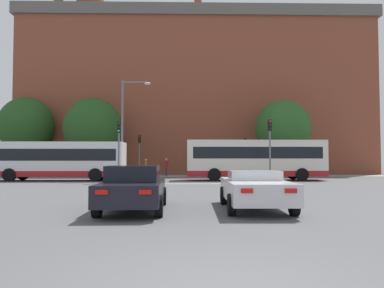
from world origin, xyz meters
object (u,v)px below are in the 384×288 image
(traffic_light_near_right, at_px, (270,141))
(street_lamp_junction, at_px, (127,120))
(traffic_light_far_right, at_px, (245,150))
(traffic_light_far_left, at_px, (139,148))
(pedestrian_walking_west, at_px, (146,166))
(pedestrian_waiting, at_px, (166,165))
(bus_crossing_lead, at_px, (255,159))
(car_saloon_left, at_px, (134,187))
(traffic_light_near_left, at_px, (119,142))
(pedestrian_walking_east, at_px, (112,167))
(car_roadster_right, at_px, (255,189))
(bus_crossing_trailing, at_px, (58,160))

(traffic_light_near_right, bearing_deg, street_lamp_junction, 163.71)
(traffic_light_far_right, height_order, street_lamp_junction, street_lamp_junction)
(traffic_light_far_left, xyz_separation_m, pedestrian_walking_west, (0.61, 0.53, -1.76))
(pedestrian_waiting, bearing_deg, traffic_light_far_right, -77.13)
(bus_crossing_lead, height_order, traffic_light_far_left, traffic_light_far_left)
(car_saloon_left, height_order, traffic_light_far_left, traffic_light_far_left)
(traffic_light_near_left, height_order, pedestrian_walking_west, traffic_light_near_left)
(traffic_light_near_left, xyz_separation_m, traffic_light_near_right, (10.75, -0.41, 0.08))
(traffic_light_near_right, relative_size, street_lamp_junction, 0.57)
(pedestrian_walking_east, bearing_deg, car_roadster_right, -47.25)
(bus_crossing_lead, bearing_deg, car_saloon_left, 157.85)
(traffic_light_near_right, distance_m, pedestrian_waiting, 14.55)
(car_roadster_right, distance_m, traffic_light_near_right, 14.81)
(car_saloon_left, bearing_deg, street_lamp_junction, 98.55)
(pedestrian_waiting, bearing_deg, pedestrian_walking_west, 114.71)
(bus_crossing_trailing, relative_size, pedestrian_walking_east, 6.50)
(bus_crossing_lead, xyz_separation_m, traffic_light_far_left, (-10.21, 7.76, 1.08))
(car_saloon_left, distance_m, bus_crossing_trailing, 19.45)
(bus_crossing_lead, relative_size, pedestrian_walking_east, 6.86)
(traffic_light_near_left, bearing_deg, traffic_light_far_right, 44.76)
(pedestrian_walking_east, relative_size, pedestrian_walking_west, 0.91)
(traffic_light_far_left, xyz_separation_m, pedestrian_walking_east, (-2.99, 1.21, -1.86))
(car_roadster_right, height_order, traffic_light_far_left, traffic_light_far_left)
(traffic_light_far_right, bearing_deg, pedestrian_waiting, 173.39)
(traffic_light_near_right, xyz_separation_m, street_lamp_junction, (-10.59, 3.09, 1.81))
(car_roadster_right, bearing_deg, street_lamp_junction, 113.00)
(traffic_light_near_left, distance_m, pedestrian_walking_east, 12.62)
(traffic_light_far_left, xyz_separation_m, pedestrian_waiting, (2.68, 0.72, -1.71))
(pedestrian_walking_east, bearing_deg, traffic_light_near_right, -20.16)
(traffic_light_far_right, bearing_deg, bus_crossing_trailing, -153.79)
(bus_crossing_lead, xyz_separation_m, traffic_light_near_left, (-10.37, -3.17, 1.20))
(traffic_light_far_right, height_order, pedestrian_waiting, traffic_light_far_right)
(traffic_light_near_right, relative_size, pedestrian_walking_west, 2.57)
(car_saloon_left, xyz_separation_m, pedestrian_waiting, (-0.23, 26.40, 0.34))
(street_lamp_junction, bearing_deg, pedestrian_walking_west, 86.04)
(traffic_light_far_right, distance_m, pedestrian_walking_west, 10.20)
(traffic_light_near_left, bearing_deg, pedestrian_walking_west, 86.18)
(bus_crossing_trailing, xyz_separation_m, traffic_light_far_right, (16.06, 7.90, 0.98))
(car_saloon_left, height_order, traffic_light_near_left, traffic_light_near_left)
(bus_crossing_lead, height_order, traffic_light_near_left, traffic_light_near_left)
(traffic_light_far_right, xyz_separation_m, pedestrian_waiting, (-7.98, 0.92, -1.51))
(car_saloon_left, bearing_deg, bus_crossing_lead, 66.90)
(car_roadster_right, xyz_separation_m, traffic_light_near_left, (-6.97, 14.54, 2.25))
(traffic_light_far_left, xyz_separation_m, traffic_light_near_left, (-0.16, -10.93, 0.13))
(bus_crossing_trailing, xyz_separation_m, pedestrian_waiting, (8.08, 8.83, -0.54))
(traffic_light_near_right, bearing_deg, traffic_light_far_left, 133.04)
(bus_crossing_lead, distance_m, pedestrian_walking_east, 15.97)
(bus_crossing_lead, distance_m, pedestrian_waiting, 11.36)
(traffic_light_far_right, relative_size, pedestrian_walking_east, 2.40)
(bus_crossing_lead, bearing_deg, pedestrian_walking_east, 55.80)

